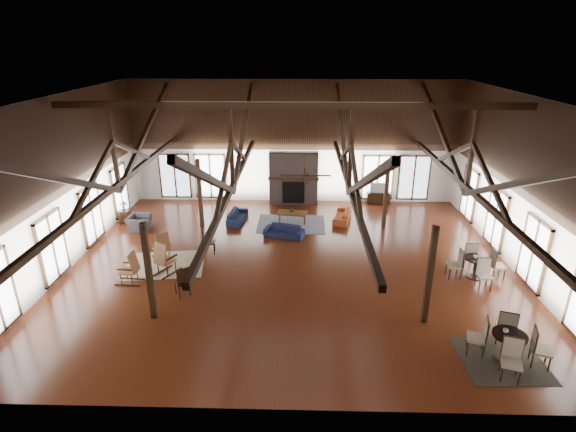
{
  "coord_description": "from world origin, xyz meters",
  "views": [
    {
      "loc": [
        0.31,
        -14.76,
        7.76
      ],
      "look_at": [
        -0.12,
        1.0,
        1.51
      ],
      "focal_mm": 28.0,
      "sensor_mm": 36.0,
      "label": 1
    }
  ],
  "objects_px": {
    "sofa_navy_front": "(284,231)",
    "sofa_orange": "(342,215)",
    "coffee_table": "(292,213)",
    "sofa_navy_left": "(237,216)",
    "cafe_table_near": "(509,342)",
    "cafe_table_far": "(476,264)",
    "armchair": "(139,223)",
    "tv_console": "(378,198)"
  },
  "relations": [
    {
      "from": "cafe_table_near",
      "to": "tv_console",
      "type": "bearing_deg",
      "value": 96.85
    },
    {
      "from": "sofa_navy_left",
      "to": "cafe_table_far",
      "type": "bearing_deg",
      "value": -112.71
    },
    {
      "from": "sofa_navy_left",
      "to": "tv_console",
      "type": "distance_m",
      "value": 7.28
    },
    {
      "from": "sofa_navy_left",
      "to": "coffee_table",
      "type": "distance_m",
      "value": 2.5
    },
    {
      "from": "coffee_table",
      "to": "tv_console",
      "type": "relative_size",
      "value": 1.25
    },
    {
      "from": "sofa_navy_front",
      "to": "sofa_orange",
      "type": "xyz_separation_m",
      "value": [
        2.59,
        1.87,
        0.01
      ]
    },
    {
      "from": "coffee_table",
      "to": "armchair",
      "type": "distance_m",
      "value": 6.71
    },
    {
      "from": "sofa_navy_left",
      "to": "cafe_table_far",
      "type": "height_order",
      "value": "cafe_table_far"
    },
    {
      "from": "sofa_orange",
      "to": "cafe_table_near",
      "type": "xyz_separation_m",
      "value": [
        3.43,
        -9.46,
        0.28
      ]
    },
    {
      "from": "coffee_table",
      "to": "tv_console",
      "type": "xyz_separation_m",
      "value": [
        4.29,
        2.76,
        -0.17
      ]
    },
    {
      "from": "armchair",
      "to": "cafe_table_far",
      "type": "distance_m",
      "value": 13.65
    },
    {
      "from": "sofa_navy_left",
      "to": "cafe_table_near",
      "type": "relative_size",
      "value": 0.81
    },
    {
      "from": "sofa_orange",
      "to": "coffee_table",
      "type": "height_order",
      "value": "coffee_table"
    },
    {
      "from": "coffee_table",
      "to": "cafe_table_near",
      "type": "distance_m",
      "value": 10.77
    },
    {
      "from": "sofa_orange",
      "to": "tv_console",
      "type": "relative_size",
      "value": 1.5
    },
    {
      "from": "cafe_table_far",
      "to": "tv_console",
      "type": "xyz_separation_m",
      "value": [
        -2.15,
        7.56,
        -0.23
      ]
    },
    {
      "from": "cafe_table_far",
      "to": "armchair",
      "type": "bearing_deg",
      "value": 163.53
    },
    {
      "from": "coffee_table",
      "to": "cafe_table_near",
      "type": "height_order",
      "value": "cafe_table_near"
    },
    {
      "from": "sofa_navy_front",
      "to": "sofa_navy_left",
      "type": "distance_m",
      "value": 2.74
    },
    {
      "from": "sofa_navy_front",
      "to": "tv_console",
      "type": "xyz_separation_m",
      "value": [
        4.6,
        4.28,
        0.04
      ]
    },
    {
      "from": "sofa_navy_left",
      "to": "sofa_orange",
      "type": "bearing_deg",
      "value": -81.15
    },
    {
      "from": "cafe_table_far",
      "to": "tv_console",
      "type": "relative_size",
      "value": 1.74
    },
    {
      "from": "sofa_navy_left",
      "to": "coffee_table",
      "type": "height_order",
      "value": "coffee_table"
    },
    {
      "from": "cafe_table_near",
      "to": "sofa_navy_left",
      "type": "bearing_deg",
      "value": 131.63
    },
    {
      "from": "coffee_table",
      "to": "cafe_table_far",
      "type": "bearing_deg",
      "value": -28.3
    },
    {
      "from": "sofa_navy_front",
      "to": "armchair",
      "type": "distance_m",
      "value": 6.37
    },
    {
      "from": "sofa_orange",
      "to": "tv_console",
      "type": "xyz_separation_m",
      "value": [
        2.01,
        2.41,
        0.04
      ]
    },
    {
      "from": "sofa_navy_left",
      "to": "sofa_orange",
      "type": "relative_size",
      "value": 0.98
    },
    {
      "from": "coffee_table",
      "to": "cafe_table_near",
      "type": "xyz_separation_m",
      "value": [
        5.72,
        -9.12,
        0.08
      ]
    },
    {
      "from": "coffee_table",
      "to": "cafe_table_far",
      "type": "distance_m",
      "value": 8.04
    },
    {
      "from": "cafe_table_far",
      "to": "sofa_navy_front",
      "type": "bearing_deg",
      "value": 154.05
    },
    {
      "from": "armchair",
      "to": "cafe_table_near",
      "type": "xyz_separation_m",
      "value": [
        12.36,
        -8.18,
        0.21
      ]
    },
    {
      "from": "armchair",
      "to": "cafe_table_far",
      "type": "relative_size",
      "value": 0.49
    },
    {
      "from": "sofa_navy_front",
      "to": "coffee_table",
      "type": "bearing_deg",
      "value": 95.3
    },
    {
      "from": "sofa_orange",
      "to": "coffee_table",
      "type": "relative_size",
      "value": 1.2
    },
    {
      "from": "armchair",
      "to": "cafe_table_far",
      "type": "bearing_deg",
      "value": -102.97
    },
    {
      "from": "sofa_navy_front",
      "to": "cafe_table_far",
      "type": "height_order",
      "value": "cafe_table_far"
    },
    {
      "from": "coffee_table",
      "to": "sofa_navy_left",
      "type": "bearing_deg",
      "value": -174.37
    },
    {
      "from": "sofa_orange",
      "to": "armchair",
      "type": "distance_m",
      "value": 9.02
    },
    {
      "from": "sofa_orange",
      "to": "cafe_table_far",
      "type": "xyz_separation_m",
      "value": [
        4.16,
        -5.15,
        0.27
      ]
    },
    {
      "from": "armchair",
      "to": "cafe_table_far",
      "type": "xyz_separation_m",
      "value": [
        13.09,
        -3.87,
        0.2
      ]
    },
    {
      "from": "armchair",
      "to": "cafe_table_near",
      "type": "distance_m",
      "value": 14.83
    }
  ]
}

